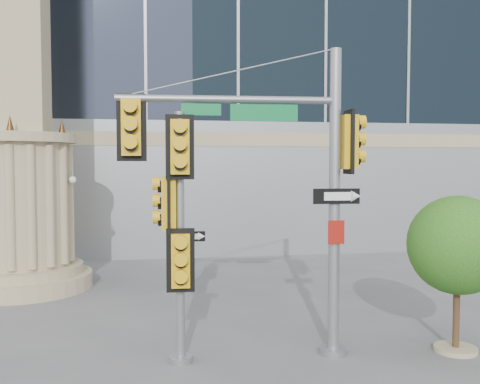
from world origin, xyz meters
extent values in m
cylinder|color=tan|center=(-6.00, 9.00, 0.25)|extent=(4.40, 4.40, 0.50)
cylinder|color=tan|center=(-6.00, 9.00, 0.65)|extent=(3.80, 3.80, 0.30)
cylinder|color=tan|center=(-6.00, 9.00, 2.80)|extent=(3.00, 3.00, 4.00)
cylinder|color=tan|center=(-6.00, 9.00, 4.95)|extent=(3.50, 3.50, 0.30)
cone|color=#472D14|center=(-4.70, 9.00, 5.35)|extent=(0.24, 0.24, 0.50)
cylinder|color=slate|center=(2.04, 1.50, 0.07)|extent=(0.61, 0.61, 0.13)
cylinder|color=slate|center=(2.04, 1.50, 3.27)|extent=(0.24, 0.24, 6.54)
cylinder|color=slate|center=(-0.25, 1.63, 5.45)|extent=(4.58, 0.42, 0.15)
cube|color=#0D7036|center=(0.52, 1.57, 5.18)|extent=(1.42, 0.13, 0.35)
cube|color=gold|center=(-2.21, 1.75, 4.85)|extent=(0.62, 0.34, 1.36)
cube|color=gold|center=(2.35, 1.48, 4.58)|extent=(0.34, 0.62, 1.36)
cube|color=black|center=(2.03, 1.35, 3.44)|extent=(1.00, 0.09, 0.33)
cube|color=maroon|center=(2.03, 1.35, 2.67)|extent=(0.35, 0.05, 0.50)
cylinder|color=slate|center=(-1.24, 1.57, 0.06)|extent=(0.50, 0.50, 0.12)
cylinder|color=slate|center=(-1.24, 1.57, 2.59)|extent=(0.19, 0.19, 5.18)
cube|color=gold|center=(-1.25, 1.34, 4.45)|extent=(0.58, 0.31, 1.29)
cube|color=gold|center=(-1.47, 1.57, 3.31)|extent=(0.31, 0.58, 1.29)
cube|color=gold|center=(-1.25, 1.34, 2.17)|extent=(0.58, 0.31, 1.29)
cube|color=black|center=(-1.06, 1.44, 2.64)|extent=(0.64, 0.05, 0.21)
cylinder|color=tan|center=(4.75, 1.20, 0.05)|extent=(0.92, 0.92, 0.10)
cylinder|color=#382314|center=(4.75, 1.20, 0.92)|extent=(0.14, 0.14, 1.84)
sphere|color=#204E12|center=(4.75, 1.20, 2.36)|extent=(2.15, 2.15, 2.15)
sphere|color=#204E12|center=(5.21, 1.46, 2.05)|extent=(1.33, 1.33, 1.33)
sphere|color=#204E12|center=(4.39, 0.94, 2.10)|extent=(1.13, 1.13, 1.13)
camera|label=1|loc=(-1.83, -9.39, 4.11)|focal=40.00mm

